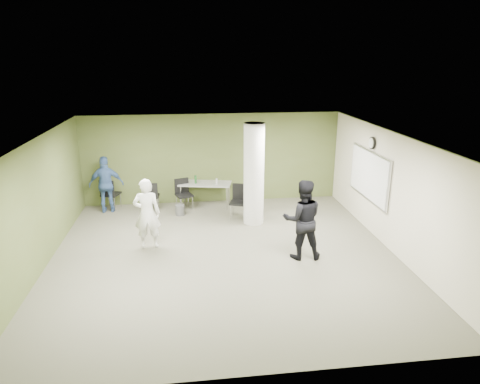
{
  "coord_description": "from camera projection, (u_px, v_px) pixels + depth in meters",
  "views": [
    {
      "loc": [
        -0.78,
        -9.08,
        4.48
      ],
      "look_at": [
        0.49,
        1.0,
        1.23
      ],
      "focal_mm": 32.0,
      "sensor_mm": 36.0,
      "label": 1
    }
  ],
  "objects": [
    {
      "name": "woman_white",
      "position": [
        147.0,
        214.0,
        10.23
      ],
      "size": [
        0.64,
        0.42,
        1.74
      ],
      "primitive_type": "imported",
      "rotation": [
        0.0,
        0.0,
        3.14
      ],
      "color": "white",
      "rests_on": "floor"
    },
    {
      "name": "chair_table_left",
      "position": [
        183.0,
        192.0,
        12.97
      ],
      "size": [
        0.59,
        0.59,
        0.93
      ],
      "rotation": [
        0.0,
        0.0,
        0.34
      ],
      "color": "black",
      "rests_on": "floor"
    },
    {
      "name": "man_black",
      "position": [
        302.0,
        220.0,
        9.69
      ],
      "size": [
        0.97,
        0.79,
        1.87
      ],
      "primitive_type": "imported",
      "rotation": [
        0.0,
        0.0,
        3.05
      ],
      "color": "black",
      "rests_on": "floor"
    },
    {
      "name": "floor",
      "position": [
        225.0,
        256.0,
        10.04
      ],
      "size": [
        8.0,
        8.0,
        0.0
      ],
      "primitive_type": "plane",
      "color": "#5A5846",
      "rests_on": "ground"
    },
    {
      "name": "ceiling",
      "position": [
        223.0,
        138.0,
        9.19
      ],
      "size": [
        8.0,
        8.0,
        0.0
      ],
      "primitive_type": "plane",
      "rotation": [
        3.14,
        0.0,
        0.0
      ],
      "color": "white",
      "rests_on": "wall_back"
    },
    {
      "name": "wall_left",
      "position": [
        38.0,
        207.0,
        9.14
      ],
      "size": [
        0.02,
        8.0,
        2.8
      ],
      "primitive_type": "cube",
      "color": "#515B2B",
      "rests_on": "floor"
    },
    {
      "name": "wall_back",
      "position": [
        212.0,
        159.0,
        13.39
      ],
      "size": [
        8.0,
        2.8,
        0.02
      ],
      "primitive_type": "cube",
      "rotation": [
        1.57,
        0.0,
        0.0
      ],
      "color": "#515B2B",
      "rests_on": "floor"
    },
    {
      "name": "folding_table",
      "position": [
        205.0,
        184.0,
        13.15
      ],
      "size": [
        1.68,
        1.0,
        1.0
      ],
      "rotation": [
        0.0,
        0.0,
        -0.21
      ],
      "color": "#979792",
      "rests_on": "floor"
    },
    {
      "name": "wall_right_cream",
      "position": [
        392.0,
        192.0,
        10.09
      ],
      "size": [
        0.02,
        8.0,
        2.8
      ],
      "primitive_type": "cube",
      "color": "beige",
      "rests_on": "floor"
    },
    {
      "name": "chair_back_right",
      "position": [
        151.0,
        194.0,
        12.77
      ],
      "size": [
        0.46,
        0.46,
        0.91
      ],
      "rotation": [
        0.0,
        0.0,
        3.12
      ],
      "color": "black",
      "rests_on": "floor"
    },
    {
      "name": "chair_table_right",
      "position": [
        240.0,
        198.0,
        12.28
      ],
      "size": [
        0.61,
        0.61,
        0.97
      ],
      "rotation": [
        0.0,
        0.0,
        -0.32
      ],
      "color": "black",
      "rests_on": "floor"
    },
    {
      "name": "whiteboard",
      "position": [
        369.0,
        175.0,
        11.19
      ],
      "size": [
        0.05,
        2.3,
        1.3
      ],
      "color": "silver",
      "rests_on": "wall_right_cream"
    },
    {
      "name": "chair_back_left",
      "position": [
        109.0,
        192.0,
        12.86
      ],
      "size": [
        0.61,
        0.61,
        0.96
      ],
      "rotation": [
        0.0,
        0.0,
        2.82
      ],
      "color": "black",
      "rests_on": "floor"
    },
    {
      "name": "wastebasket",
      "position": [
        180.0,
        210.0,
        12.56
      ],
      "size": [
        0.27,
        0.27,
        0.31
      ],
      "primitive_type": "cylinder",
      "color": "#4C4C4C",
      "rests_on": "floor"
    },
    {
      "name": "wall_clock",
      "position": [
        372.0,
        143.0,
        10.93
      ],
      "size": [
        0.06,
        0.32,
        0.32
      ],
      "color": "black",
      "rests_on": "wall_right_cream"
    },
    {
      "name": "column",
      "position": [
        254.0,
        174.0,
        11.62
      ],
      "size": [
        0.56,
        0.56,
        2.8
      ],
      "primitive_type": "cylinder",
      "color": "silver",
      "rests_on": "floor"
    },
    {
      "name": "man_blue",
      "position": [
        106.0,
        185.0,
        12.61
      ],
      "size": [
        1.02,
        0.47,
        1.7
      ],
      "primitive_type": "imported",
      "rotation": [
        0.0,
        0.0,
        3.2
      ],
      "color": "#3B5B93",
      "rests_on": "floor"
    }
  ]
}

